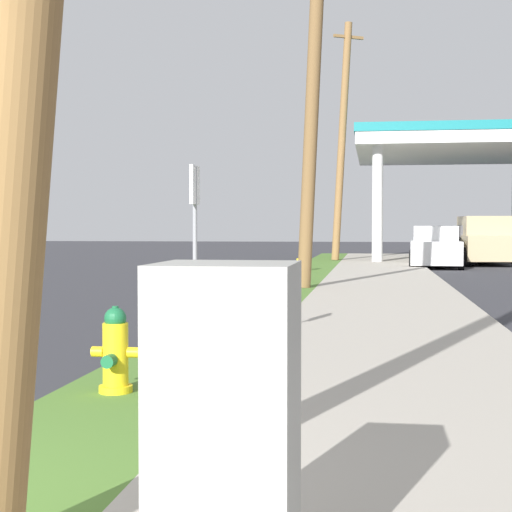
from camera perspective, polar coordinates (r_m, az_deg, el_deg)
fire_hydrant_nearest at (r=7.04m, az=-9.97°, el=-6.93°), size 0.42×0.38×0.74m
fire_hydrant_second at (r=16.07m, az=0.60°, el=-1.84°), size 0.42×0.38×0.74m
fire_hydrant_third at (r=26.16m, az=3.36°, el=-0.33°), size 0.42×0.37×0.74m
utility_pole_midground at (r=19.01m, az=4.11°, el=12.73°), size 1.34×0.71×9.71m
utility_pole_background at (r=34.73m, az=6.13°, el=8.24°), size 1.38×0.92×10.14m
utility_cabinet at (r=3.20m, az=-2.15°, el=-12.86°), size 0.60×0.61×1.29m
street_sign_post at (r=9.12m, az=-4.37°, el=2.64°), size 0.05×0.36×2.12m
car_white_by_near_pump at (r=31.16m, az=12.62°, el=0.52°), size 2.13×4.58×1.57m
truck_black_at_forecourt at (r=38.70m, az=16.62°, el=1.06°), size 2.43×5.51×1.97m
truck_tan_on_apron at (r=34.24m, az=15.63°, el=0.95°), size 2.52×5.54×1.97m
truck_teal_at_far_bay at (r=41.48m, az=15.42°, el=1.14°), size 2.33×5.48×1.97m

